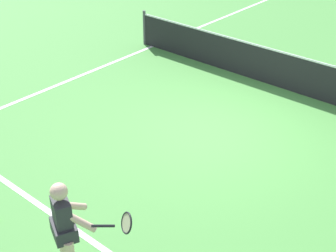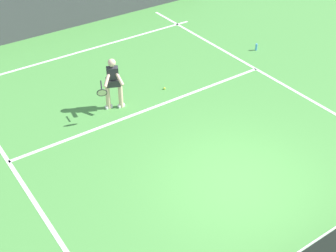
# 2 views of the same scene
# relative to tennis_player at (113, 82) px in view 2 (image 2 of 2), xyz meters

# --- Properties ---
(ground_plane) EXTENTS (27.80, 27.80, 0.00)m
(ground_plane) POSITION_rel_tennis_player_xyz_m (-0.80, 4.39, -0.85)
(ground_plane) COLOR #4C9342
(court_back_wall) EXTENTS (13.29, 0.24, 1.73)m
(court_back_wall) POSITION_rel_tennis_player_xyz_m (-0.80, -6.01, 0.02)
(court_back_wall) COLOR #47474C
(court_back_wall) RESTS_ON ground
(baseline_marking) EXTENTS (9.29, 0.10, 0.01)m
(baseline_marking) POSITION_rel_tennis_player_xyz_m (-0.80, -3.81, -0.84)
(baseline_marking) COLOR white
(baseline_marking) RESTS_ON ground
(service_line_marking) EXTENTS (8.29, 0.10, 0.01)m
(service_line_marking) POSITION_rel_tennis_player_xyz_m (-0.80, 0.61, -0.84)
(service_line_marking) COLOR white
(service_line_marking) RESTS_ON ground
(court_net) EXTENTS (8.97, 0.08, 0.98)m
(court_net) POSITION_rel_tennis_player_xyz_m (-0.80, 7.01, -0.39)
(court_net) COLOR #4C4C51
(court_net) RESTS_ON ground
(tennis_player) EXTENTS (1.03, 0.84, 1.55)m
(tennis_player) POSITION_rel_tennis_player_xyz_m (0.00, 0.00, 0.00)
(tennis_player) COLOR beige
(tennis_player) RESTS_ON ground
(tennis_ball_near) EXTENTS (0.07, 0.07, 0.07)m
(tennis_ball_near) POSITION_rel_tennis_player_xyz_m (-1.76, -0.04, -0.81)
(tennis_ball_near) COLOR #D1E533
(tennis_ball_near) RESTS_ON ground
(water_bottle) EXTENTS (0.07, 0.07, 0.24)m
(water_bottle) POSITION_rel_tennis_player_xyz_m (-5.91, -0.40, -0.73)
(water_bottle) COLOR #4C9EE5
(water_bottle) RESTS_ON ground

